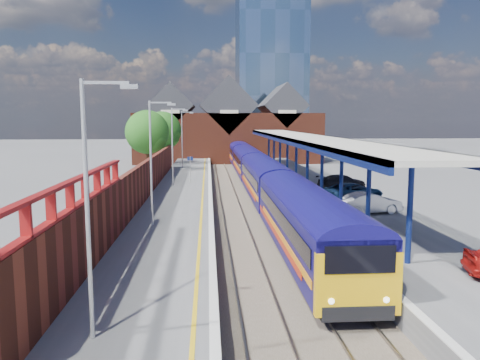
% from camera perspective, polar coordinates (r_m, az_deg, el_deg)
% --- Properties ---
extents(ground, '(240.00, 240.00, 0.00)m').
position_cam_1_polar(ground, '(51.01, -0.18, -0.48)').
color(ground, '#5B5B5E').
rests_on(ground, ground).
extents(ballast_bed, '(6.00, 76.00, 0.06)m').
position_cam_1_polar(ballast_bed, '(41.15, 0.73, -2.33)').
color(ballast_bed, '#473D33').
rests_on(ballast_bed, ground).
extents(rails, '(4.51, 76.00, 0.14)m').
position_cam_1_polar(rails, '(41.13, 0.73, -2.21)').
color(rails, slate).
rests_on(rails, ground).
extents(left_platform, '(5.00, 76.00, 1.00)m').
position_cam_1_polar(left_platform, '(41.00, -6.96, -1.76)').
color(left_platform, '#565659').
rests_on(left_platform, ground).
extents(right_platform, '(6.00, 76.00, 1.00)m').
position_cam_1_polar(right_platform, '(41.98, 8.92, -1.58)').
color(right_platform, '#565659').
rests_on(right_platform, ground).
extents(coping_left, '(0.30, 76.00, 0.05)m').
position_cam_1_polar(coping_left, '(40.86, -3.68, -1.00)').
color(coping_left, silver).
rests_on(coping_left, left_platform).
extents(coping_right, '(0.30, 76.00, 0.05)m').
position_cam_1_polar(coping_right, '(41.36, 5.09, -0.92)').
color(coping_right, silver).
rests_on(coping_right, right_platform).
extents(yellow_line, '(0.14, 76.00, 0.01)m').
position_cam_1_polar(yellow_line, '(40.86, -4.52, -1.04)').
color(yellow_line, yellow).
rests_on(yellow_line, left_platform).
extents(train, '(2.87, 65.90, 3.45)m').
position_cam_1_polar(train, '(47.41, 1.90, 1.50)').
color(train, '#110C59').
rests_on(train, ground).
extents(canopy, '(4.50, 52.00, 4.48)m').
position_cam_1_polar(canopy, '(43.31, 7.81, 5.03)').
color(canopy, '#0E1B52').
rests_on(canopy, right_platform).
extents(lamp_post_a, '(1.48, 0.18, 7.00)m').
position_cam_1_polar(lamp_post_a, '(12.95, -17.60, -1.70)').
color(lamp_post_a, '#A5A8AA').
rests_on(lamp_post_a, left_platform).
extents(lamp_post_b, '(1.48, 0.18, 7.00)m').
position_cam_1_polar(lamp_post_b, '(26.68, -10.53, 3.01)').
color(lamp_post_b, '#A5A8AA').
rests_on(lamp_post_b, left_platform).
extents(lamp_post_c, '(1.48, 0.18, 7.00)m').
position_cam_1_polar(lamp_post_c, '(42.58, -8.07, 4.64)').
color(lamp_post_c, '#A5A8AA').
rests_on(lamp_post_c, left_platform).
extents(lamp_post_d, '(1.48, 0.18, 7.00)m').
position_cam_1_polar(lamp_post_d, '(58.54, -6.95, 5.38)').
color(lamp_post_d, '#A5A8AA').
rests_on(lamp_post_d, left_platform).
extents(platform_sign, '(0.55, 0.08, 2.50)m').
position_cam_1_polar(platform_sign, '(44.66, -6.09, 1.83)').
color(platform_sign, '#A5A8AA').
rests_on(platform_sign, left_platform).
extents(brick_wall, '(0.35, 50.00, 3.86)m').
position_cam_1_polar(brick_wall, '(34.60, -11.87, -0.28)').
color(brick_wall, '#5F2619').
rests_on(brick_wall, left_platform).
extents(station_building, '(30.00, 12.12, 13.78)m').
position_cam_1_polar(station_building, '(78.51, -1.52, 6.25)').
color(station_building, '#5F2619').
rests_on(station_building, ground).
extents(glass_tower, '(14.20, 14.20, 40.30)m').
position_cam_1_polar(glass_tower, '(102.17, 3.72, 14.79)').
color(glass_tower, '#48617C').
rests_on(glass_tower, ground).
extents(tree_near, '(5.20, 5.20, 8.10)m').
position_cam_1_polar(tree_near, '(56.80, -11.10, 5.60)').
color(tree_near, '#382314').
rests_on(tree_near, ground).
extents(tree_far, '(5.20, 5.20, 8.10)m').
position_cam_1_polar(tree_far, '(64.64, -9.34, 5.84)').
color(tree_far, '#382314').
rests_on(tree_far, ground).
extents(parked_car_silver, '(4.28, 2.24, 1.34)m').
position_cam_1_polar(parked_car_silver, '(31.00, 15.52, -2.73)').
color(parked_car_silver, silver).
rests_on(parked_car_silver, right_platform).
extents(parked_car_dark, '(4.81, 3.39, 1.29)m').
position_cam_1_polar(parked_car_dark, '(41.04, 12.34, -0.25)').
color(parked_car_dark, black).
rests_on(parked_car_dark, right_platform).
extents(parked_car_blue, '(5.17, 3.75, 1.31)m').
position_cam_1_polar(parked_car_blue, '(35.78, 13.60, -1.37)').
color(parked_car_blue, navy).
rests_on(parked_car_blue, right_platform).
extents(relay_cabinet, '(0.84, 1.00, 1.00)m').
position_cam_1_polar(relay_cabinet, '(19.10, 15.31, -12.67)').
color(relay_cabinet, '#AEB1B4').
rests_on(relay_cabinet, ground).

